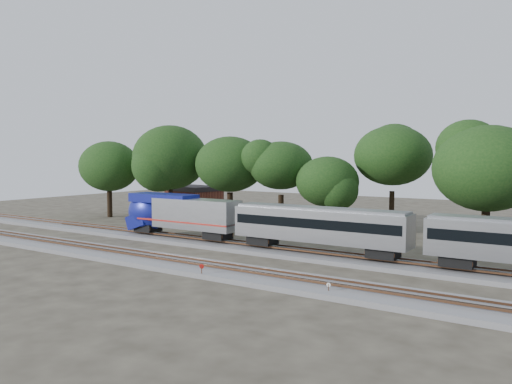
% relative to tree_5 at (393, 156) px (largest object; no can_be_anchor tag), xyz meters
% --- Properties ---
extents(ground, '(160.00, 160.00, 0.00)m').
position_rel_tree_5_xyz_m(ground, '(-5.84, -25.72, -9.66)').
color(ground, '#383328').
rests_on(ground, ground).
extents(track_far, '(160.00, 5.00, 0.73)m').
position_rel_tree_5_xyz_m(track_far, '(-5.84, -19.72, -9.46)').
color(track_far, slate).
rests_on(track_far, ground).
extents(track_near, '(160.00, 5.00, 0.73)m').
position_rel_tree_5_xyz_m(track_near, '(-5.84, -29.72, -9.46)').
color(track_near, slate).
rests_on(track_near, ground).
extents(switch_stand_red, '(0.36, 0.14, 1.16)m').
position_rel_tree_5_xyz_m(switch_stand_red, '(-4.72, -32.01, -8.93)').
color(switch_stand_red, '#512D19').
rests_on(switch_stand_red, ground).
extents(switch_stand_white, '(0.30, 0.06, 0.95)m').
position_rel_tree_5_xyz_m(switch_stand_white, '(5.71, -31.15, -9.06)').
color(switch_stand_white, '#512D19').
rests_on(switch_stand_white, ground).
extents(switch_lever, '(0.55, 0.39, 0.30)m').
position_rel_tree_5_xyz_m(switch_lever, '(-0.60, -31.35, -9.51)').
color(switch_lever, '#512D19').
rests_on(switch_lever, ground).
extents(brick_building, '(10.32, 8.25, 4.40)m').
position_rel_tree_5_xyz_m(brick_building, '(-37.56, 6.00, -7.45)').
color(brick_building, brown).
rests_on(brick_building, ground).
extents(tree_0, '(8.19, 8.19, 11.54)m').
position_rel_tree_5_xyz_m(tree_0, '(-42.79, -8.42, -1.63)').
color(tree_0, black).
rests_on(tree_0, ground).
extents(tree_1, '(9.61, 9.61, 13.54)m').
position_rel_tree_5_xyz_m(tree_1, '(-31.13, -6.90, -0.22)').
color(tree_1, black).
rests_on(tree_1, ground).
extents(tree_2, '(8.66, 8.66, 12.20)m').
position_rel_tree_5_xyz_m(tree_2, '(-20.85, -6.05, -1.16)').
color(tree_2, black).
rests_on(tree_2, ground).
extents(tree_3, '(8.53, 8.53, 12.02)m').
position_rel_tree_5_xyz_m(tree_3, '(-13.31, -4.93, -1.29)').
color(tree_3, black).
rests_on(tree_3, ground).
extents(tree_4, '(6.56, 6.56, 9.25)m').
position_rel_tree_5_xyz_m(tree_4, '(-6.50, -5.18, -3.23)').
color(tree_4, black).
rests_on(tree_4, ground).
extents(tree_5, '(9.83, 9.83, 13.86)m').
position_rel_tree_5_xyz_m(tree_5, '(0.00, 0.00, 0.00)').
color(tree_5, black).
rests_on(tree_5, ground).
extents(tree_6, '(8.50, 8.50, 11.99)m').
position_rel_tree_5_xyz_m(tree_6, '(11.92, -6.94, -1.32)').
color(tree_6, black).
rests_on(tree_6, ground).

